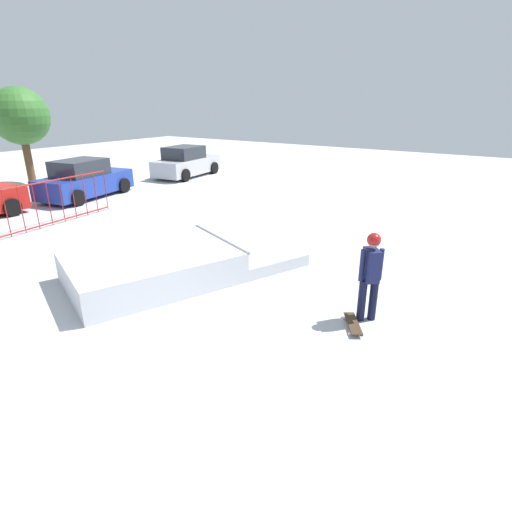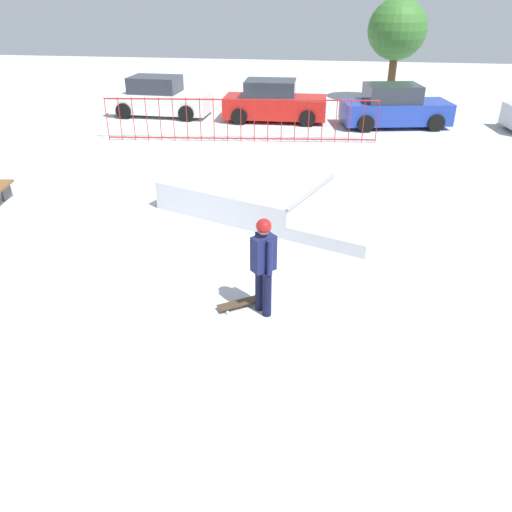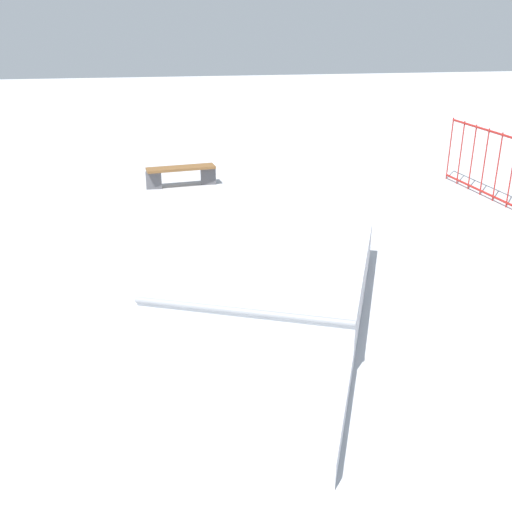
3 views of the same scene
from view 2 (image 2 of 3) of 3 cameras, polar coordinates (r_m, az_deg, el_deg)
ground_plane at (r=12.00m, az=-7.33°, el=3.61°), size 60.00×60.00×0.00m
skate_ramp at (r=12.63m, az=0.72°, el=6.65°), size 5.98×4.43×0.74m
skater at (r=8.20m, az=0.85°, el=-0.42°), size 0.43×0.42×1.73m
skateboard at (r=8.81m, az=-1.78°, el=-5.29°), size 0.78×0.60×0.09m
perimeter_fence at (r=18.48m, az=-1.72°, el=15.02°), size 9.51×0.98×1.50m
parked_car_white at (r=22.86m, az=-10.73°, el=16.98°), size 4.17×2.05×1.60m
parked_car_red at (r=21.59m, az=2.02°, el=16.80°), size 4.13×1.98×1.60m
parked_car_blue at (r=21.31m, az=15.23°, el=15.74°), size 4.35×2.52×1.60m
distant_tree at (r=25.70m, az=15.53°, el=23.19°), size 2.63×2.63×4.51m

